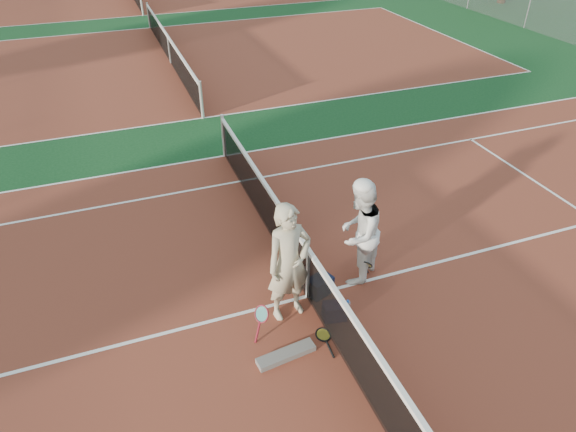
{
  "coord_description": "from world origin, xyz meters",
  "views": [
    {
      "loc": [
        -2.54,
        -5.9,
        5.98
      ],
      "look_at": [
        0.0,
        0.93,
        1.05
      ],
      "focal_mm": 32.0,
      "sensor_mm": 36.0,
      "label": 1
    }
  ],
  "objects_px": {
    "net_main": "(308,273)",
    "racket_spare": "(323,335)",
    "player_a": "(289,263)",
    "player_b": "(359,233)",
    "sports_bag_purple": "(334,311)",
    "sports_bag_navy": "(320,286)",
    "racket_red": "(262,321)",
    "water_bottle": "(347,309)",
    "racket_black_held": "(365,271)"
  },
  "relations": [
    {
      "from": "net_main",
      "to": "racket_spare",
      "type": "bearing_deg",
      "value": -96.36
    },
    {
      "from": "player_a",
      "to": "player_b",
      "type": "relative_size",
      "value": 1.07
    },
    {
      "from": "net_main",
      "to": "player_a",
      "type": "relative_size",
      "value": 5.36
    },
    {
      "from": "sports_bag_purple",
      "to": "sports_bag_navy",
      "type": "bearing_deg",
      "value": 88.8
    },
    {
      "from": "racket_red",
      "to": "water_bottle",
      "type": "distance_m",
      "value": 1.41
    },
    {
      "from": "sports_bag_purple",
      "to": "player_a",
      "type": "bearing_deg",
      "value": 149.09
    },
    {
      "from": "player_b",
      "to": "sports_bag_navy",
      "type": "xyz_separation_m",
      "value": [
        -0.75,
        -0.17,
        -0.79
      ]
    },
    {
      "from": "player_b",
      "to": "net_main",
      "type": "bearing_deg",
      "value": -29.58
    },
    {
      "from": "net_main",
      "to": "racket_spare",
      "type": "relative_size",
      "value": 18.3
    },
    {
      "from": "sports_bag_purple",
      "to": "water_bottle",
      "type": "distance_m",
      "value": 0.21
    },
    {
      "from": "racket_red",
      "to": "sports_bag_purple",
      "type": "height_order",
      "value": "racket_red"
    },
    {
      "from": "racket_red",
      "to": "racket_spare",
      "type": "distance_m",
      "value": 0.98
    },
    {
      "from": "racket_black_held",
      "to": "water_bottle",
      "type": "xyz_separation_m",
      "value": [
        -0.64,
        -0.64,
        -0.1
      ]
    },
    {
      "from": "player_b",
      "to": "racket_spare",
      "type": "relative_size",
      "value": 3.18
    },
    {
      "from": "net_main",
      "to": "racket_black_held",
      "type": "distance_m",
      "value": 1.1
    },
    {
      "from": "player_a",
      "to": "water_bottle",
      "type": "distance_m",
      "value": 1.28
    },
    {
      "from": "racket_red",
      "to": "racket_black_held",
      "type": "relative_size",
      "value": 1.09
    },
    {
      "from": "net_main",
      "to": "player_b",
      "type": "relative_size",
      "value": 5.75
    },
    {
      "from": "player_b",
      "to": "sports_bag_purple",
      "type": "distance_m",
      "value": 1.37
    },
    {
      "from": "sports_bag_purple",
      "to": "water_bottle",
      "type": "xyz_separation_m",
      "value": [
        0.21,
        -0.03,
        0.0
      ]
    },
    {
      "from": "racket_black_held",
      "to": "racket_spare",
      "type": "relative_size",
      "value": 0.84
    },
    {
      "from": "racket_spare",
      "to": "sports_bag_navy",
      "type": "xyz_separation_m",
      "value": [
        0.33,
        0.91,
        0.15
      ]
    },
    {
      "from": "player_b",
      "to": "racket_spare",
      "type": "distance_m",
      "value": 1.79
    },
    {
      "from": "racket_black_held",
      "to": "water_bottle",
      "type": "distance_m",
      "value": 0.91
    },
    {
      "from": "racket_black_held",
      "to": "player_a",
      "type": "bearing_deg",
      "value": -38.27
    },
    {
      "from": "racket_red",
      "to": "racket_spare",
      "type": "bearing_deg",
      "value": -62.18
    },
    {
      "from": "racket_black_held",
      "to": "sports_bag_navy",
      "type": "relative_size",
      "value": 1.22
    },
    {
      "from": "player_b",
      "to": "water_bottle",
      "type": "xyz_separation_m",
      "value": [
        -0.56,
        -0.82,
        -0.81
      ]
    },
    {
      "from": "player_a",
      "to": "sports_bag_navy",
      "type": "distance_m",
      "value": 1.1
    },
    {
      "from": "player_b",
      "to": "racket_spare",
      "type": "height_order",
      "value": "player_b"
    },
    {
      "from": "player_b",
      "to": "water_bottle",
      "type": "relative_size",
      "value": 6.37
    },
    {
      "from": "sports_bag_navy",
      "to": "sports_bag_purple",
      "type": "distance_m",
      "value": 0.62
    },
    {
      "from": "player_a",
      "to": "sports_bag_navy",
      "type": "bearing_deg",
      "value": 10.18
    },
    {
      "from": "racket_black_held",
      "to": "sports_bag_purple",
      "type": "bearing_deg",
      "value": -11.41
    },
    {
      "from": "racket_red",
      "to": "player_a",
      "type": "bearing_deg",
      "value": -10.9
    },
    {
      "from": "racket_spare",
      "to": "sports_bag_navy",
      "type": "distance_m",
      "value": 0.98
    },
    {
      "from": "player_a",
      "to": "water_bottle",
      "type": "bearing_deg",
      "value": -36.42
    },
    {
      "from": "player_b",
      "to": "racket_black_held",
      "type": "height_order",
      "value": "player_b"
    },
    {
      "from": "net_main",
      "to": "player_b",
      "type": "bearing_deg",
      "value": 10.31
    },
    {
      "from": "player_a",
      "to": "sports_bag_purple",
      "type": "bearing_deg",
      "value": -41.19
    },
    {
      "from": "racket_spare",
      "to": "player_a",
      "type": "bearing_deg",
      "value": 29.59
    },
    {
      "from": "racket_spare",
      "to": "sports_bag_purple",
      "type": "distance_m",
      "value": 0.44
    },
    {
      "from": "player_b",
      "to": "sports_bag_purple",
      "type": "bearing_deg",
      "value": 5.99
    },
    {
      "from": "racket_spare",
      "to": "water_bottle",
      "type": "distance_m",
      "value": 0.6
    },
    {
      "from": "player_b",
      "to": "player_a",
      "type": "bearing_deg",
      "value": -23.54
    },
    {
      "from": "player_b",
      "to": "water_bottle",
      "type": "height_order",
      "value": "player_b"
    },
    {
      "from": "sports_bag_navy",
      "to": "player_a",
      "type": "bearing_deg",
      "value": -159.54
    },
    {
      "from": "net_main",
      "to": "sports_bag_navy",
      "type": "relative_size",
      "value": 26.51
    },
    {
      "from": "racket_red",
      "to": "water_bottle",
      "type": "relative_size",
      "value": 1.85
    },
    {
      "from": "sports_bag_navy",
      "to": "water_bottle",
      "type": "relative_size",
      "value": 1.38
    }
  ]
}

